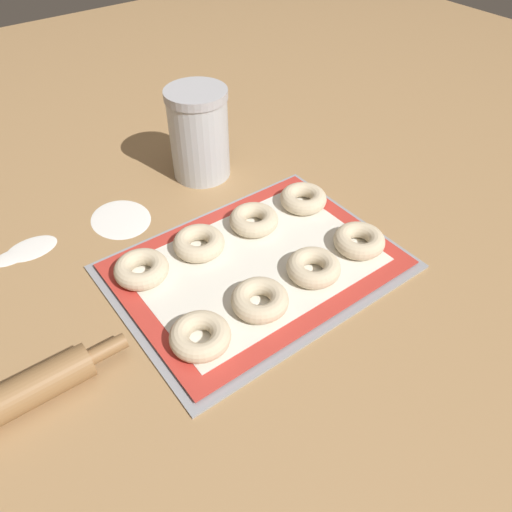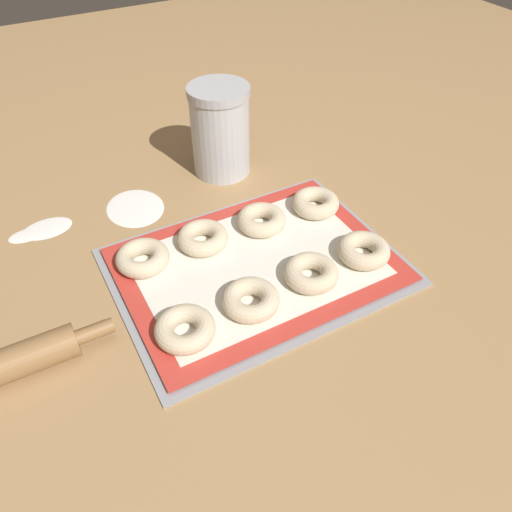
{
  "view_description": "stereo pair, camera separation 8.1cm",
  "coord_description": "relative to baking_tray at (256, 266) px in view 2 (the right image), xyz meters",
  "views": [
    {
      "loc": [
        -0.36,
        -0.46,
        0.55
      ],
      "look_at": [
        -0.02,
        0.0,
        0.02
      ],
      "focal_mm": 35.0,
      "sensor_mm": 36.0,
      "label": 1
    },
    {
      "loc": [
        -0.29,
        -0.5,
        0.55
      ],
      "look_at": [
        -0.02,
        0.0,
        0.02
      ],
      "focal_mm": 35.0,
      "sensor_mm": 36.0,
      "label": 2
    }
  ],
  "objects": [
    {
      "name": "bagel_back_mid_left",
      "position": [
        -0.05,
        0.08,
        0.02
      ],
      "size": [
        0.08,
        0.08,
        0.03
      ],
      "color": "beige",
      "rests_on": "baking_mat"
    },
    {
      "name": "bagel_front_mid_left",
      "position": [
        -0.05,
        -0.08,
        0.02
      ],
      "size": [
        0.08,
        0.08,
        0.03
      ],
      "color": "beige",
      "rests_on": "baking_mat"
    },
    {
      "name": "bagel_back_mid_right",
      "position": [
        0.05,
        0.07,
        0.02
      ],
      "size": [
        0.08,
        0.08,
        0.03
      ],
      "color": "beige",
      "rests_on": "baking_mat"
    },
    {
      "name": "flour_patch_near",
      "position": [
        -0.12,
        0.24,
        -0.0
      ],
      "size": [
        0.1,
        0.12,
        0.0
      ],
      "color": "white",
      "rests_on": "ground_plane"
    },
    {
      "name": "bagel_front_far_left",
      "position": [
        -0.15,
        -0.08,
        0.02
      ],
      "size": [
        0.08,
        0.08,
        0.03
      ],
      "color": "beige",
      "rests_on": "baking_mat"
    },
    {
      "name": "bagel_back_far_left",
      "position": [
        -0.16,
        0.08,
        0.02
      ],
      "size": [
        0.08,
        0.08,
        0.03
      ],
      "color": "beige",
      "rests_on": "baking_mat"
    },
    {
      "name": "flour_canister",
      "position": [
        0.08,
        0.28,
        0.08
      ],
      "size": [
        0.12,
        0.12,
        0.17
      ],
      "color": "silver",
      "rests_on": "ground_plane"
    },
    {
      "name": "bagel_front_mid_right",
      "position": [
        0.05,
        -0.07,
        0.02
      ],
      "size": [
        0.08,
        0.08,
        0.03
      ],
      "color": "beige",
      "rests_on": "baking_mat"
    },
    {
      "name": "bagel_back_far_right",
      "position": [
        0.16,
        0.07,
        0.02
      ],
      "size": [
        0.08,
        0.08,
        0.03
      ],
      "color": "beige",
      "rests_on": "baking_mat"
    },
    {
      "name": "bagel_front_far_right",
      "position": [
        0.16,
        -0.07,
        0.02
      ],
      "size": [
        0.08,
        0.08,
        0.03
      ],
      "color": "beige",
      "rests_on": "baking_mat"
    },
    {
      "name": "baking_tray",
      "position": [
        0.0,
        0.0,
        0.0
      ],
      "size": [
        0.44,
        0.33,
        0.01
      ],
      "color": "#93969B",
      "rests_on": "ground_plane"
    },
    {
      "name": "baking_mat",
      "position": [
        -0.0,
        0.0,
        0.01
      ],
      "size": [
        0.41,
        0.3,
        0.0
      ],
      "color": "red",
      "rests_on": "baking_tray"
    },
    {
      "name": "flour_patch_side",
      "position": [
        -0.3,
        0.26,
        -0.0
      ],
      "size": [
        0.06,
        0.04,
        0.0
      ],
      "color": "white",
      "rests_on": "ground_plane"
    },
    {
      "name": "ground_plane",
      "position": [
        0.02,
        -0.0,
        -0.0
      ],
      "size": [
        2.8,
        2.8,
        0.0
      ],
      "primitive_type": "plane",
      "color": "#A87F51"
    },
    {
      "name": "flour_patch_far",
      "position": [
        -0.27,
        0.26,
        -0.0
      ],
      "size": [
        0.08,
        0.06,
        0.0
      ],
      "color": "white",
      "rests_on": "ground_plane"
    }
  ]
}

